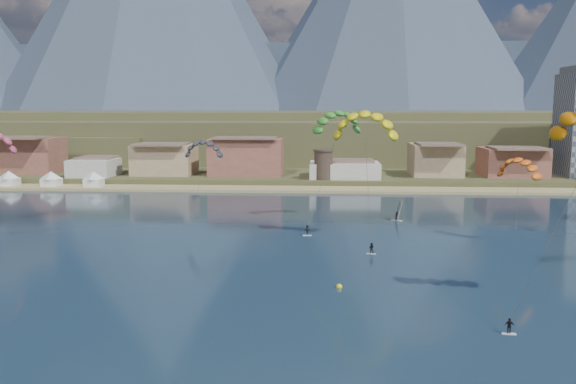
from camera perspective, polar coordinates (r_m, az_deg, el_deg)
The scene contains 14 objects.
ground at distance 58.29m, azimuth -1.97°, elevation -14.29°, with size 2400.00×2400.00×0.00m, color black.
beach at distance 161.24m, azimuth 1.60°, elevation 0.25°, with size 2200.00×12.00×0.90m.
land at distance 614.08m, azimuth 3.01°, elevation 5.99°, with size 2200.00×900.00×4.00m.
foothills at distance 286.94m, azimuth 6.94°, elevation 5.39°, with size 940.00×210.00×18.00m.
mountain_ridge at distance 886.84m, azimuth 2.25°, elevation 16.37°, with size 2060.00×480.00×400.00m.
town at distance 181.93m, azimuth -10.94°, elevation 3.46°, with size 400.00×24.00×12.00m.
watchtower at distance 168.40m, azimuth 3.40°, elevation 2.67°, with size 5.82×5.82×8.60m.
beach_tents at distance 180.18m, azimuth -23.43°, elevation 1.52°, with size 43.40×6.40×5.00m.
kitesurfer_yellow at distance 99.41m, azimuth 7.38°, elevation 6.69°, with size 11.88×13.28×22.97m.
kitesurfer_green at distance 115.61m, azimuth 4.71°, elevation 6.90°, with size 11.59×17.90×24.13m.
distant_kite_dark at distance 132.20m, azimuth -8.03°, elevation 4.37°, with size 9.00×5.97×16.91m.
distant_kite_orange at distance 104.75m, azimuth 21.12°, elevation 2.45°, with size 7.42×8.00×15.84m.
windsurfer at distance 120.00m, azimuth 10.38°, elevation -2.08°, with size 2.57×2.59×4.10m.
buoy at distance 75.31m, azimuth 4.90°, elevation -8.97°, with size 0.77×0.77×0.77m.
Camera 1 is at (5.21, -53.66, 22.16)m, focal length 37.37 mm.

